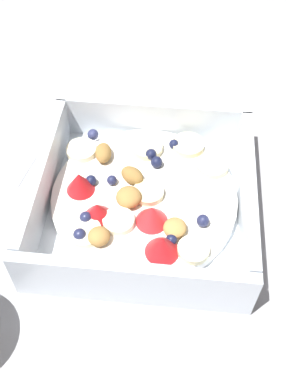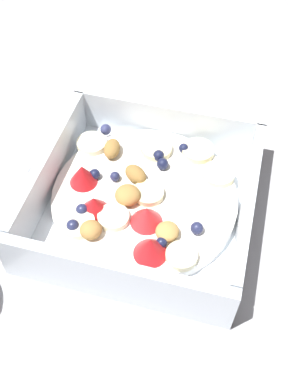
{
  "view_description": "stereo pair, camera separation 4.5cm",
  "coord_description": "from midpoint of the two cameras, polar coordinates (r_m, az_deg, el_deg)",
  "views": [
    {
      "loc": [
        -0.04,
        0.28,
        0.38
      ],
      "look_at": [
        -0.01,
        0.0,
        0.03
      ],
      "focal_mm": 43.44,
      "sensor_mm": 36.0,
      "label": 1
    },
    {
      "loc": [
        -0.09,
        0.27,
        0.38
      ],
      "look_at": [
        -0.01,
        0.0,
        0.03
      ],
      "focal_mm": 43.44,
      "sensor_mm": 36.0,
      "label": 2
    }
  ],
  "objects": [
    {
      "name": "spoon",
      "position": [
        0.52,
        -17.92,
        0.89
      ],
      "size": [
        0.05,
        0.17,
        0.01
      ],
      "color": "silver",
      "rests_on": "ground"
    },
    {
      "name": "fruit_bowl",
      "position": [
        0.46,
        -2.96,
        -1.13
      ],
      "size": [
        0.21,
        0.21,
        0.06
      ],
      "color": "white",
      "rests_on": "ground"
    },
    {
      "name": "ground_plane",
      "position": [
        0.48,
        -4.32,
        -2.11
      ],
      "size": [
        2.4,
        2.4,
        0.0
      ],
      "primitive_type": "plane",
      "color": "#9E9EA3"
    }
  ]
}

